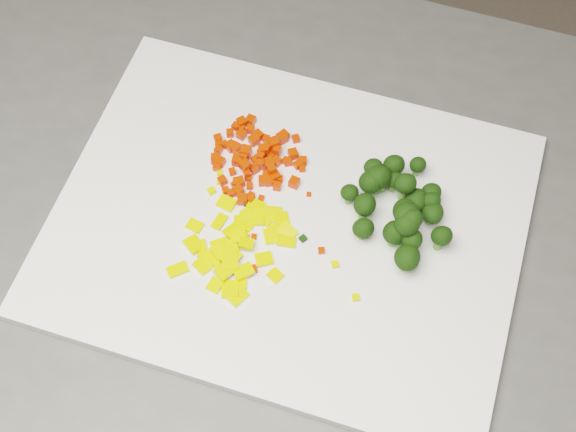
{
  "coord_description": "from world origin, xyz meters",
  "views": [
    {
      "loc": [
        0.4,
        -0.51,
        1.67
      ],
      "look_at": [
        0.39,
        -0.1,
        0.92
      ],
      "focal_mm": 50.0,
      "sensor_mm": 36.0,
      "label": 1
    }
  ],
  "objects_px": {
    "counter_block": "(269,358)",
    "pepper_pile": "(237,251)",
    "cutting_board": "(288,223)",
    "broccoli_pile": "(405,205)",
    "carrot_pile": "(257,155)"
  },
  "relations": [
    {
      "from": "broccoli_pile",
      "to": "pepper_pile",
      "type": "bearing_deg",
      "value": -164.8
    },
    {
      "from": "cutting_board",
      "to": "pepper_pile",
      "type": "distance_m",
      "value": 0.07
    },
    {
      "from": "pepper_pile",
      "to": "broccoli_pile",
      "type": "bearing_deg",
      "value": 15.2
    },
    {
      "from": "cutting_board",
      "to": "pepper_pile",
      "type": "height_order",
      "value": "pepper_pile"
    },
    {
      "from": "counter_block",
      "to": "pepper_pile",
      "type": "xyz_separation_m",
      "value": [
        -0.02,
        -0.05,
        0.47
      ]
    },
    {
      "from": "cutting_board",
      "to": "broccoli_pile",
      "type": "bearing_deg",
      "value": 2.37
    },
    {
      "from": "carrot_pile",
      "to": "pepper_pile",
      "type": "distance_m",
      "value": 0.12
    },
    {
      "from": "counter_block",
      "to": "cutting_board",
      "type": "distance_m",
      "value": 0.46
    },
    {
      "from": "broccoli_pile",
      "to": "counter_block",
      "type": "bearing_deg",
      "value": -179.6
    },
    {
      "from": "cutting_board",
      "to": "carrot_pile",
      "type": "xyz_separation_m",
      "value": [
        -0.04,
        0.07,
        0.02
      ]
    },
    {
      "from": "cutting_board",
      "to": "pepper_pile",
      "type": "xyz_separation_m",
      "value": [
        -0.05,
        -0.04,
        0.02
      ]
    },
    {
      "from": "pepper_pile",
      "to": "broccoli_pile",
      "type": "relative_size",
      "value": 0.97
    },
    {
      "from": "counter_block",
      "to": "cutting_board",
      "type": "bearing_deg",
      "value": -7.72
    },
    {
      "from": "carrot_pile",
      "to": "broccoli_pile",
      "type": "bearing_deg",
      "value": -23.42
    },
    {
      "from": "counter_block",
      "to": "pepper_pile",
      "type": "relative_size",
      "value": 8.37
    }
  ]
}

